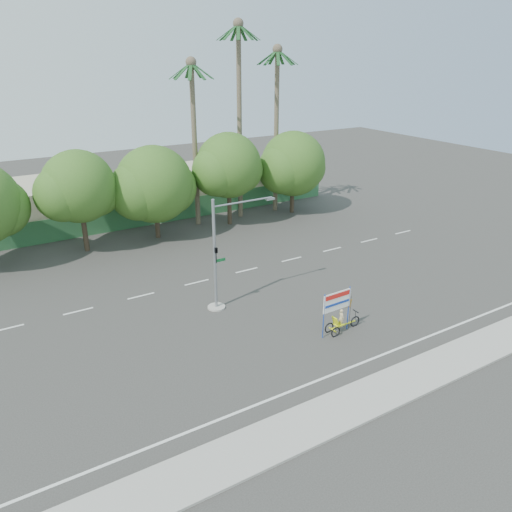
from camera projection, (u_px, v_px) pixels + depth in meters
ground at (286, 325)px, 29.15m from camera, size 120.00×120.00×0.00m
sidewalk_near at (377, 394)px, 23.19m from camera, size 50.00×2.40×0.12m
fence at (154, 214)px, 45.78m from camera, size 38.00×0.08×2.00m
building_left at (28, 207)px, 44.18m from camera, size 12.00×8.00×4.00m
building_right at (210, 184)px, 52.87m from camera, size 14.00×8.00×3.60m
tree_left at (78, 189)px, 38.10m from camera, size 6.66×5.60×8.07m
tree_center at (154, 187)px, 41.19m from camera, size 7.62×6.40×7.85m
tree_right at (228, 168)px, 44.25m from camera, size 6.90×5.80×8.36m
tree_far_right at (293, 166)px, 47.82m from camera, size 7.38×6.20×7.94m
palm_tall at (239, 104)px, 44.42m from camera, size 3.73×3.79×17.45m
palm_mid at (277, 114)px, 46.74m from camera, size 3.73×3.79×15.45m
palm_short at (194, 126)px, 42.88m from camera, size 3.73×3.79×14.45m
traffic_signal at (220, 264)px, 30.14m from camera, size 4.72×1.10×7.00m
trike_billboard at (340, 315)px, 28.01m from camera, size 2.80×0.65×2.75m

